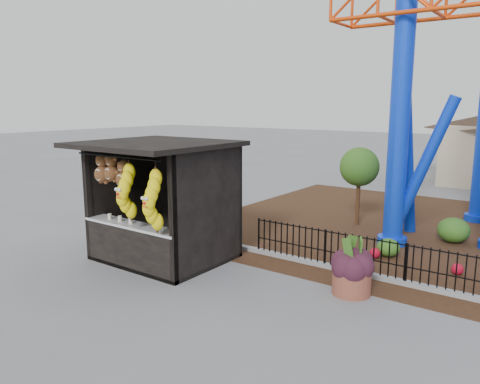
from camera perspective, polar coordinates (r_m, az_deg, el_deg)
The scene contains 6 objects.
ground at distance 10.10m, azimuth -1.66°, elevation -12.99°, with size 120.00×120.00×0.00m, color slate.
curb at distance 11.18m, azimuth 25.48°, elevation -11.35°, with size 18.00×0.18×0.12m, color gray.
prize_booth at distance 12.20m, azimuth -10.15°, elevation -1.47°, with size 3.50×3.40×3.12m.
terracotta_planter at distance 10.57m, azimuth 13.44°, elevation -10.61°, with size 0.83×0.83×0.54m, color brown.
planter_foliage at distance 10.37m, azimuth 13.58°, elevation -7.56°, with size 0.70×0.70×0.64m, color #311320.
potted_plant at distance 10.85m, azimuth 13.87°, elevation -9.01°, with size 0.82×0.71×0.91m, color #2A5519.
Camera 1 is at (5.68, -7.30, 4.06)m, focal length 35.00 mm.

